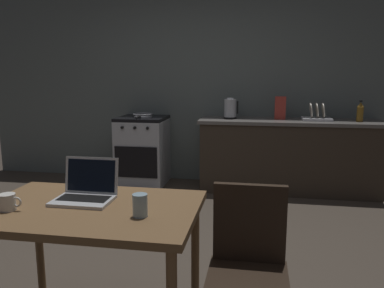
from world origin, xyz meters
TOP-DOWN VIEW (x-y plane):
  - ground_plane at (0.00, 0.00)m, footprint 12.00×12.00m
  - back_wall at (0.30, 2.31)m, footprint 6.40×0.10m
  - kitchen_counter at (1.23, 1.96)m, footprint 2.16×0.64m
  - stove_oven at (-0.62, 1.96)m, footprint 0.60×0.62m
  - dining_table at (-0.02, -0.97)m, footprint 1.16×0.77m
  - chair at (0.83, -0.98)m, footprint 0.40×0.40m
  - laptop at (-0.08, -0.87)m, footprint 0.32×0.26m
  - electric_kettle at (0.51, 1.96)m, footprint 0.18×0.16m
  - bottle at (2.02, 1.91)m, footprint 0.07×0.07m
  - frying_pan at (-0.60, 1.93)m, footprint 0.25×0.43m
  - coffee_mug at (-0.41, -1.10)m, footprint 0.12×0.08m
  - drinking_glass at (0.29, -1.06)m, footprint 0.08×0.08m
  - cereal_box at (1.12, 1.98)m, footprint 0.13×0.05m
  - dish_rack at (1.54, 1.96)m, footprint 0.34×0.26m

SIDE VIEW (x-z plane):
  - ground_plane at x=0.00m, z-range 0.00..0.00m
  - stove_oven at x=-0.62m, z-range 0.00..0.88m
  - kitchen_counter at x=1.23m, z-range 0.00..0.89m
  - chair at x=0.83m, z-range 0.06..0.94m
  - dining_table at x=-0.02m, z-range 0.29..1.02m
  - coffee_mug at x=-0.41m, z-range 0.74..0.82m
  - laptop at x=-0.08m, z-range 0.67..0.89m
  - drinking_glass at x=0.29m, z-range 0.74..0.85m
  - frying_pan at x=-0.60m, z-range 0.89..0.93m
  - dish_rack at x=1.54m, z-range 0.83..1.04m
  - bottle at x=2.02m, z-range 0.88..1.12m
  - electric_kettle at x=0.51m, z-range 0.88..1.13m
  - cereal_box at x=1.12m, z-range 0.88..1.16m
  - back_wall at x=0.30m, z-range 0.00..2.60m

